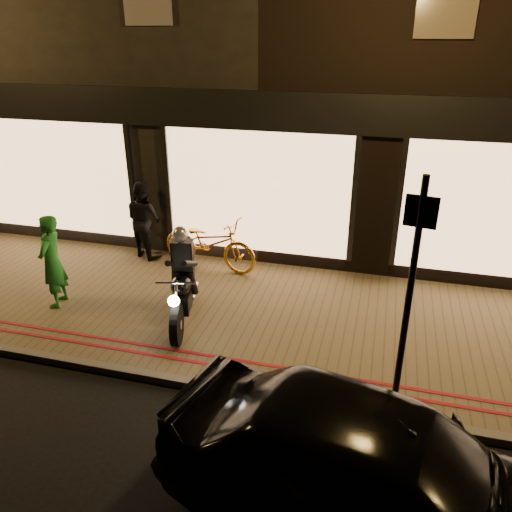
% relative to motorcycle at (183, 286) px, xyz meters
% --- Properties ---
extents(ground, '(90.00, 90.00, 0.00)m').
position_rel_motorcycle_xyz_m(ground, '(0.59, -1.51, -0.73)').
color(ground, black).
rests_on(ground, ground).
extents(sidewalk, '(50.00, 4.00, 0.12)m').
position_rel_motorcycle_xyz_m(sidewalk, '(0.59, 0.49, -0.67)').
color(sidewalk, brown).
rests_on(sidewalk, ground).
extents(kerb_stone, '(50.00, 0.14, 0.12)m').
position_rel_motorcycle_xyz_m(kerb_stone, '(0.59, -1.46, -0.67)').
color(kerb_stone, '#59544C').
rests_on(kerb_stone, ground).
extents(red_kerb_lines, '(50.00, 0.26, 0.01)m').
position_rel_motorcycle_xyz_m(red_kerb_lines, '(0.59, -0.96, -0.61)').
color(red_kerb_lines, maroon).
rests_on(red_kerb_lines, sidewalk).
extents(building_row, '(48.00, 10.11, 8.50)m').
position_rel_motorcycle_xyz_m(building_row, '(0.59, 7.48, 3.51)').
color(building_row, black).
rests_on(building_row, ground).
extents(motorcycle, '(0.72, 1.91, 1.59)m').
position_rel_motorcycle_xyz_m(motorcycle, '(0.00, 0.00, 0.00)').
color(motorcycle, black).
rests_on(motorcycle, sidewalk).
extents(sign_post, '(0.35, 0.10, 3.00)m').
position_rel_motorcycle_xyz_m(sign_post, '(3.37, -1.26, 1.06)').
color(sign_post, black).
rests_on(sign_post, sidewalk).
extents(bicycle_gold, '(2.11, 1.05, 1.06)m').
position_rel_motorcycle_xyz_m(bicycle_gold, '(-0.26, 1.98, -0.08)').
color(bicycle_gold, '#C58322').
rests_on(bicycle_gold, sidewalk).
extents(person_green, '(0.48, 0.65, 1.62)m').
position_rel_motorcycle_xyz_m(person_green, '(-2.31, -0.09, 0.20)').
color(person_green, '#1D6E23').
rests_on(person_green, sidewalk).
extents(person_dark, '(0.96, 0.88, 1.61)m').
position_rel_motorcycle_xyz_m(person_dark, '(-1.76, 2.20, 0.19)').
color(person_dark, black).
rests_on(person_dark, sidewalk).
extents(parked_car, '(4.58, 2.63, 1.47)m').
position_rel_motorcycle_xyz_m(parked_car, '(3.21, -3.01, -0.00)').
color(parked_car, black).
rests_on(parked_car, ground).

